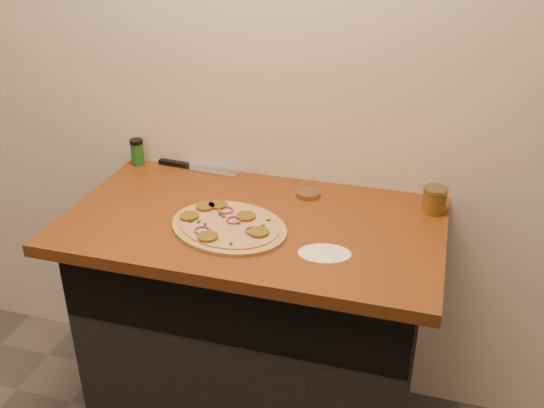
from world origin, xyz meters
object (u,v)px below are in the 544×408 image
(salsa_jar, at_px, (435,200))
(pizza, at_px, (228,226))
(chefs_knife, at_px, (190,167))
(spice_shaker, at_px, (137,152))

(salsa_jar, bearing_deg, pizza, -154.23)
(pizza, relative_size, chefs_knife, 1.50)
(pizza, bearing_deg, spice_shaker, 143.23)
(chefs_knife, relative_size, salsa_jar, 3.74)
(salsa_jar, bearing_deg, spice_shaker, 175.73)
(salsa_jar, distance_m, spice_shaker, 1.10)
(pizza, relative_size, spice_shaker, 4.80)
(spice_shaker, bearing_deg, chefs_knife, 5.51)
(chefs_knife, bearing_deg, salsa_jar, -6.49)
(pizza, height_order, spice_shaker, spice_shaker)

